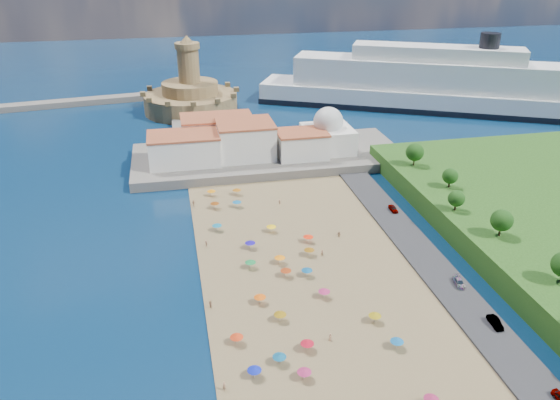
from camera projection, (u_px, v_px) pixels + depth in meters
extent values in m
plane|color=#071938|center=(285.00, 283.00, 118.72)|extent=(700.00, 700.00, 0.00)
cube|color=#59544C|center=(268.00, 156.00, 184.51)|extent=(90.00, 36.00, 3.00)
cube|color=#59544C|center=(196.00, 130.00, 211.56)|extent=(18.00, 70.00, 2.40)
cube|color=silver|center=(184.00, 150.00, 173.25)|extent=(22.00, 14.00, 9.00)
cube|color=silver|center=(245.00, 140.00, 178.28)|extent=(18.00, 16.00, 11.00)
cube|color=silver|center=(302.00, 145.00, 178.69)|extent=(16.00, 12.00, 8.00)
cube|color=silver|center=(217.00, 132.00, 187.64)|extent=(24.00, 14.00, 10.00)
cube|color=silver|center=(328.00, 139.00, 184.07)|extent=(16.00, 16.00, 8.00)
sphere|color=silver|center=(328.00, 122.00, 181.51)|extent=(10.00, 10.00, 10.00)
cylinder|color=silver|center=(329.00, 111.00, 179.88)|extent=(1.20, 1.20, 1.60)
cylinder|color=#967E4B|center=(191.00, 103.00, 236.91)|extent=(40.00, 40.00, 8.00)
cylinder|color=#967E4B|center=(190.00, 88.00, 234.13)|extent=(24.00, 24.00, 5.00)
cylinder|color=#967E4B|center=(188.00, 66.00, 230.07)|extent=(9.00, 9.00, 14.00)
cylinder|color=#967E4B|center=(187.00, 46.00, 226.56)|extent=(10.40, 10.40, 2.40)
cone|color=#967E4B|center=(187.00, 39.00, 225.40)|extent=(6.00, 6.00, 3.00)
cube|color=black|center=(431.00, 106.00, 241.95)|extent=(147.61, 87.82, 2.47)
cube|color=white|center=(432.00, 99.00, 240.52)|extent=(146.54, 87.02, 9.13)
cube|color=white|center=(435.00, 75.00, 235.97)|extent=(117.41, 69.98, 12.18)
cube|color=white|center=(437.00, 53.00, 232.06)|extent=(70.05, 44.01, 6.09)
cylinder|color=black|center=(490.00, 40.00, 224.91)|extent=(8.12, 8.12, 6.09)
cylinder|color=gray|center=(254.00, 373.00, 92.13)|extent=(0.07, 0.07, 2.00)
cone|color=#0D1CAF|center=(254.00, 369.00, 91.74)|extent=(2.50, 2.50, 0.60)
cylinder|color=gray|center=(307.00, 346.00, 98.21)|extent=(0.07, 0.07, 2.00)
cone|color=#B50E23|center=(307.00, 342.00, 97.83)|extent=(2.50, 2.50, 0.60)
cylinder|color=gray|center=(279.00, 359.00, 95.08)|extent=(0.07, 0.07, 2.00)
cone|color=#0D537A|center=(279.00, 355.00, 94.70)|extent=(2.50, 2.50, 0.60)
cylinder|color=gray|center=(271.00, 229.00, 138.46)|extent=(0.07, 0.07, 2.00)
cone|color=yellow|center=(271.00, 226.00, 138.08)|extent=(2.50, 2.50, 0.60)
cylinder|color=gray|center=(280.00, 260.00, 124.88)|extent=(0.07, 0.07, 2.00)
cone|color=orange|center=(280.00, 257.00, 124.49)|extent=(2.50, 2.50, 0.60)
cylinder|color=gray|center=(397.00, 344.00, 98.75)|extent=(0.07, 0.07, 2.00)
cone|color=#105A99|center=(397.00, 340.00, 98.36)|extent=(2.50, 2.50, 0.60)
cylinder|color=gray|center=(250.00, 265.00, 123.09)|extent=(0.07, 0.07, 2.00)
cone|color=#167D38|center=(250.00, 261.00, 122.70)|extent=(2.50, 2.50, 0.60)
cylinder|color=gray|center=(307.00, 273.00, 120.08)|extent=(0.07, 0.07, 2.00)
cone|color=#0D4F80|center=(307.00, 269.00, 119.70)|extent=(2.50, 2.50, 0.60)
cylinder|color=gray|center=(304.00, 375.00, 91.72)|extent=(0.07, 0.07, 2.00)
cone|color=#A42355|center=(304.00, 371.00, 91.34)|extent=(2.50, 2.50, 0.60)
cylinder|color=gray|center=(375.00, 318.00, 105.53)|extent=(0.07, 0.07, 2.00)
cone|color=#9F850E|center=(375.00, 314.00, 105.14)|extent=(2.50, 2.50, 0.60)
cylinder|color=gray|center=(250.00, 245.00, 130.99)|extent=(0.07, 0.07, 2.00)
cone|color=#1B0C9E|center=(250.00, 242.00, 130.60)|extent=(2.50, 2.50, 0.60)
cylinder|color=gray|center=(237.00, 192.00, 158.85)|extent=(0.07, 0.07, 2.00)
cone|color=#9C560E|center=(237.00, 189.00, 158.47)|extent=(2.50, 2.50, 0.60)
cylinder|color=gray|center=(260.00, 300.00, 111.02)|extent=(0.07, 0.07, 2.00)
cone|color=#E8570A|center=(260.00, 296.00, 110.64)|extent=(2.50, 2.50, 0.60)
cylinder|color=gray|center=(280.00, 317.00, 105.86)|extent=(0.07, 0.07, 2.00)
cone|color=#916A0D|center=(280.00, 313.00, 105.48)|extent=(2.50, 2.50, 0.60)
cylinder|color=gray|center=(324.00, 294.00, 112.83)|extent=(0.07, 0.07, 2.00)
cone|color=#AE255C|center=(324.00, 290.00, 112.44)|extent=(2.50, 2.50, 0.60)
cylinder|color=gray|center=(217.00, 228.00, 139.03)|extent=(0.07, 0.07, 2.00)
cone|color=#0F6A8E|center=(217.00, 224.00, 138.65)|extent=(2.50, 2.50, 0.60)
cylinder|color=gray|center=(237.00, 340.00, 99.81)|extent=(0.07, 0.07, 2.00)
cone|color=red|center=(237.00, 336.00, 99.42)|extent=(2.50, 2.50, 0.60)
cylinder|color=gray|center=(309.00, 252.00, 128.02)|extent=(0.07, 0.07, 2.00)
cone|color=#83510B|center=(309.00, 249.00, 127.63)|extent=(2.50, 2.50, 0.60)
cylinder|color=gray|center=(215.00, 205.00, 150.72)|extent=(0.07, 0.07, 2.00)
cone|color=#7C370B|center=(215.00, 203.00, 150.34)|extent=(2.50, 2.50, 0.60)
cylinder|color=gray|center=(237.00, 204.00, 151.50)|extent=(0.07, 0.07, 2.00)
cone|color=#105E95|center=(237.00, 201.00, 151.12)|extent=(2.50, 2.50, 0.60)
cylinder|color=gray|center=(308.00, 239.00, 133.68)|extent=(0.07, 0.07, 2.00)
cone|color=#FF2A0B|center=(308.00, 236.00, 133.30)|extent=(2.50, 2.50, 0.60)
cylinder|color=gray|center=(211.00, 193.00, 158.13)|extent=(0.07, 0.07, 2.00)
cone|color=orange|center=(211.00, 190.00, 157.75)|extent=(2.50, 2.50, 0.60)
cylinder|color=gray|center=(286.00, 273.00, 119.98)|extent=(0.07, 0.07, 2.00)
cone|color=#9C320E|center=(286.00, 269.00, 119.60)|extent=(2.50, 2.50, 0.60)
cone|color=#9F224E|center=(432.00, 398.00, 85.93)|extent=(2.50, 2.50, 0.60)
imported|color=tan|center=(339.00, 234.00, 136.28)|extent=(1.52, 1.19, 1.61)
imported|color=tan|center=(322.00, 253.00, 127.79)|extent=(0.82, 0.80, 1.89)
imported|color=tan|center=(330.00, 337.00, 100.76)|extent=(0.80, 0.53, 1.61)
imported|color=tan|center=(206.00, 244.00, 131.89)|extent=(1.17, 1.28, 1.73)
imported|color=tan|center=(194.00, 203.00, 152.27)|extent=(1.16, 0.94, 1.84)
imported|color=tan|center=(210.00, 305.00, 109.61)|extent=(1.06, 1.11, 1.80)
imported|color=tan|center=(224.00, 386.00, 89.45)|extent=(0.68, 0.45, 1.84)
imported|color=tan|center=(279.00, 202.00, 152.71)|extent=(1.00, 1.32, 1.80)
imported|color=gray|center=(393.00, 209.00, 148.63)|extent=(1.73, 4.14, 1.40)
imported|color=gray|center=(459.00, 282.00, 116.53)|extent=(2.52, 4.65, 1.28)
imported|color=gray|center=(495.00, 322.00, 104.13)|extent=(1.83, 4.50, 1.45)
cylinder|color=#382314|center=(500.00, 230.00, 124.91)|extent=(0.50, 0.50, 2.83)
sphere|color=#14380F|center=(502.00, 220.00, 123.82)|extent=(5.09, 5.09, 5.09)
cylinder|color=#382314|center=(455.00, 206.00, 136.92)|extent=(0.50, 0.50, 2.33)
sphere|color=#14380F|center=(456.00, 198.00, 136.02)|extent=(4.20, 4.20, 4.20)
cylinder|color=#382314|center=(449.00, 183.00, 149.77)|extent=(0.50, 0.50, 2.41)
sphere|color=#14380F|center=(450.00, 176.00, 148.85)|extent=(4.34, 4.34, 4.34)
cylinder|color=#382314|center=(414.00, 161.00, 164.50)|extent=(0.50, 0.50, 3.02)
sphere|color=#14380F|center=(415.00, 152.00, 163.34)|extent=(5.43, 5.43, 5.43)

